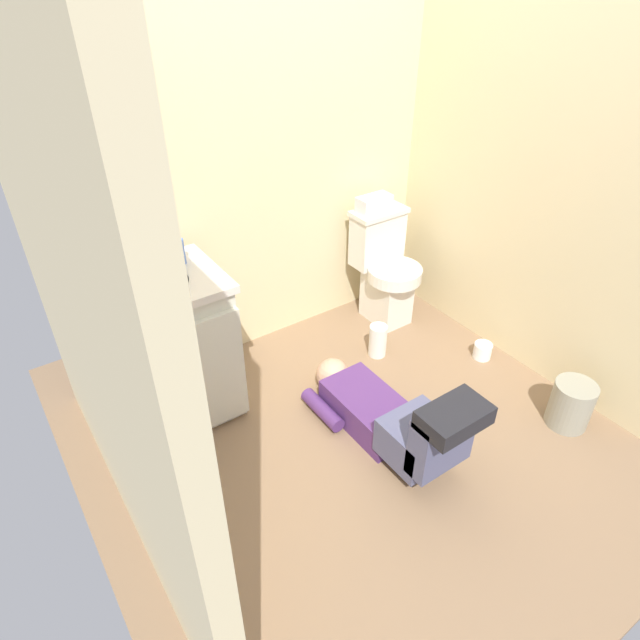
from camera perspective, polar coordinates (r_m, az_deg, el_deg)
The scene contains 18 objects.
ground_plane at distance 3.02m, azimuth 3.83°, elevation -10.62°, with size 2.77×2.91×0.04m, color #87694C.
wall_back at distance 3.10m, azimuth -7.10°, elevation 17.13°, with size 2.43×0.08×2.40m, color beige.
wall_left at distance 1.88m, azimuth -24.06°, elevation 1.94°, with size 0.08×1.91×2.40m, color beige.
wall_right at distance 3.15m, azimuth 22.49°, elevation 15.17°, with size 0.08×1.91×2.40m, color beige.
toilet at distance 3.61m, azimuth 6.77°, elevation 5.35°, with size 0.36×0.46×0.75m.
vanity_cabinet at distance 2.89m, azimuth -15.28°, elevation -2.90°, with size 0.60×0.53×0.82m.
faucet at distance 2.77m, azimuth -17.88°, elevation 6.05°, with size 0.02×0.02×0.10m, color silver.
person_plumber at distance 2.78m, azimuth 7.51°, elevation -10.10°, with size 0.39×1.06×0.52m.
tissue_box at distance 3.45m, azimuth 5.69°, elevation 12.02°, with size 0.22×0.11×0.10m, color silver.
soap_dispenser at distance 2.71m, azimuth -21.55°, elevation 4.99°, with size 0.06×0.06×0.17m.
bottle_amber at distance 2.74m, azimuth -19.88°, elevation 5.63°, with size 0.06×0.06×0.13m, color #CA8835.
bottle_white at distance 2.69m, azimuth -18.26°, elevation 5.67°, with size 0.05×0.05×0.15m, color white.
bottle_pink at distance 2.75m, azimuth -16.95°, elevation 6.72°, with size 0.06×0.06×0.16m, color pink.
bottle_green at distance 2.73m, azimuth -15.47°, elevation 6.58°, with size 0.04×0.04×0.14m, color #509C4C.
bottle_blue at distance 2.77m, azimuth -14.52°, elevation 6.94°, with size 0.05×0.05×0.13m, color #4367BB.
trash_can at distance 3.18m, azimuth 24.79°, elevation -8.02°, with size 0.22×0.22×0.26m, color gray.
paper_towel_roll at distance 3.38m, azimuth 6.07°, elevation -2.15°, with size 0.11×0.11×0.21m, color white.
toilet_paper_roll at distance 3.52m, azimuth 16.66°, elevation -3.10°, with size 0.11×0.11×0.10m, color white.
Camera 1 is at (-1.36, -1.63, 2.13)m, focal length 30.55 mm.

